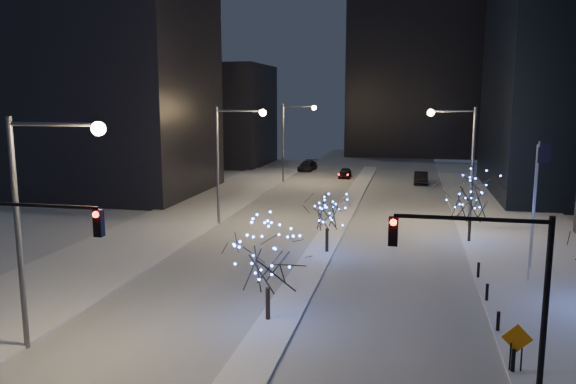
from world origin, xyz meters
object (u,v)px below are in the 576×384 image
(street_lamp_w_far, at_px, (291,132))
(construction_sign, at_px, (517,343))
(car_far, at_px, (308,166))
(car_mid, at_px, (421,177))
(street_lamp_w_near, at_px, (38,202))
(holiday_tree_median_near, at_px, (267,257))
(street_lamp_w_mid, at_px, (229,149))
(holiday_tree_median_far, at_px, (327,213))
(street_lamp_east, at_px, (462,151))
(holiday_tree_plaza_far, at_px, (471,198))
(traffic_signal_west, at_px, (19,257))
(traffic_signal_east, at_px, (497,280))
(car_near, at_px, (345,173))

(street_lamp_w_far, relative_size, construction_sign, 5.17)
(street_lamp_w_far, relative_size, car_far, 1.94)
(street_lamp_w_far, xyz_separation_m, car_mid, (16.30, 2.50, -5.70))
(street_lamp_w_near, bearing_deg, car_far, 90.06)
(holiday_tree_median_near, height_order, construction_sign, holiday_tree_median_near)
(car_far, bearing_deg, street_lamp_w_mid, -85.29)
(holiday_tree_median_near, xyz_separation_m, holiday_tree_median_far, (1.00, 12.70, -0.38))
(street_lamp_w_near, bearing_deg, street_lamp_east, 55.81)
(street_lamp_w_mid, xyz_separation_m, construction_sign, (19.24, -22.93, -5.19))
(street_lamp_w_far, xyz_separation_m, holiday_tree_plaza_far, (19.44, -27.11, -3.06))
(street_lamp_east, height_order, traffic_signal_west, street_lamp_east)
(street_lamp_w_far, xyz_separation_m, traffic_signal_east, (17.88, -51.00, -1.74))
(car_far, relative_size, holiday_tree_median_near, 1.04)
(street_lamp_w_mid, relative_size, car_far, 1.94)
(street_lamp_east, height_order, holiday_tree_plaza_far, street_lamp_east)
(traffic_signal_east, height_order, holiday_tree_median_far, traffic_signal_east)
(car_far, bearing_deg, construction_sign, -67.56)
(street_lamp_east, relative_size, traffic_signal_west, 1.43)
(traffic_signal_east, distance_m, holiday_tree_median_near, 11.31)
(car_mid, xyz_separation_m, construction_sign, (2.94, -50.43, 0.52))
(street_lamp_w_far, xyz_separation_m, traffic_signal_west, (0.50, -52.00, -1.74))
(holiday_tree_median_near, xyz_separation_m, construction_sign, (10.80, -2.98, -1.93))
(street_lamp_w_far, relative_size, street_lamp_east, 1.00)
(car_near, distance_m, construction_sign, 55.30)
(car_far, distance_m, construction_sign, 63.05)
(car_far, bearing_deg, street_lamp_w_far, -85.09)
(car_far, xyz_separation_m, holiday_tree_median_near, (8.50, -57.04, 2.50))
(street_lamp_w_near, relative_size, construction_sign, 5.17)
(holiday_tree_plaza_far, bearing_deg, car_mid, 96.06)
(traffic_signal_east, distance_m, car_near, 58.14)
(holiday_tree_median_far, distance_m, construction_sign, 18.56)
(traffic_signal_east, distance_m, car_mid, 53.67)
(street_lamp_w_mid, height_order, holiday_tree_plaza_far, street_lamp_w_mid)
(street_lamp_w_near, bearing_deg, car_near, 83.59)
(car_far, bearing_deg, street_lamp_east, -56.14)
(street_lamp_w_mid, height_order, street_lamp_w_far, same)
(street_lamp_w_far, relative_size, holiday_tree_median_far, 2.49)
(street_lamp_w_far, relative_size, car_near, 2.56)
(car_near, height_order, construction_sign, construction_sign)
(traffic_signal_west, distance_m, construction_sign, 19.48)
(street_lamp_w_near, xyz_separation_m, holiday_tree_median_near, (8.44, 5.05, -3.25))
(street_lamp_w_far, relative_size, holiday_tree_plaza_far, 1.80)
(traffic_signal_east, bearing_deg, street_lamp_w_far, 109.32)
(holiday_tree_median_near, xyz_separation_m, holiday_tree_plaza_far, (11.00, 17.84, 0.19))
(car_near, bearing_deg, holiday_tree_median_near, -88.18)
(street_lamp_w_mid, distance_m, street_lamp_east, 19.26)
(street_lamp_w_near, distance_m, traffic_signal_west, 2.70)
(holiday_tree_plaza_far, bearing_deg, street_lamp_w_far, 125.64)
(traffic_signal_east, relative_size, car_mid, 1.45)
(car_near, height_order, holiday_tree_plaza_far, holiday_tree_plaza_far)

